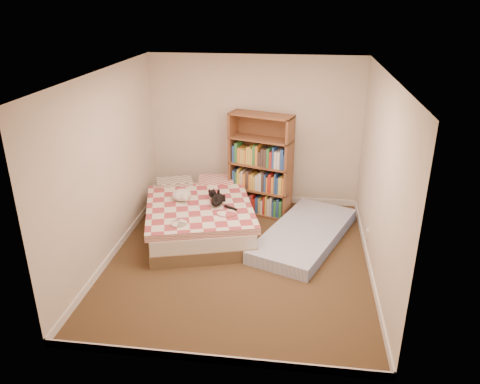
# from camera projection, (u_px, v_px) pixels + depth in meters

# --- Properties ---
(room) EXTENTS (3.51, 4.01, 2.51)m
(room) POSITION_uv_depth(u_px,v_px,m) (239.00, 178.00, 5.96)
(room) COLOR #47341E
(room) RESTS_ON ground
(bed) EXTENTS (1.97, 2.40, 0.56)m
(bed) POSITION_uv_depth(u_px,v_px,m) (200.00, 215.00, 7.13)
(bed) COLOR brown
(bed) RESTS_ON room
(bookshelf) EXTENTS (1.10, 0.63, 1.67)m
(bookshelf) POSITION_uv_depth(u_px,v_px,m) (260.00, 178.00, 7.59)
(bookshelf) COLOR brown
(bookshelf) RESTS_ON room
(floor_mattress) EXTENTS (1.63, 2.26, 0.19)m
(floor_mattress) POSITION_uv_depth(u_px,v_px,m) (305.00, 235.00, 6.88)
(floor_mattress) COLOR #7387C1
(floor_mattress) RESTS_ON room
(black_cat) EXTENTS (0.35, 0.67, 0.15)m
(black_cat) POSITION_uv_depth(u_px,v_px,m) (218.00, 199.00, 6.92)
(black_cat) COLOR black
(black_cat) RESTS_ON bed
(white_dog) EXTENTS (0.34, 0.36, 0.16)m
(white_dog) POSITION_uv_depth(u_px,v_px,m) (182.00, 195.00, 7.01)
(white_dog) COLOR silver
(white_dog) RESTS_ON bed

